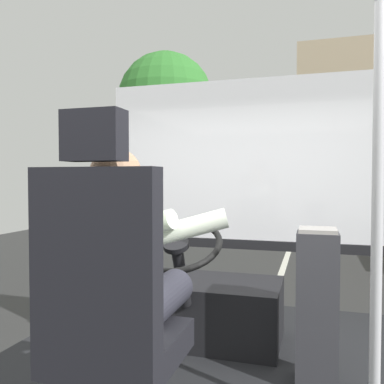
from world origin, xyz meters
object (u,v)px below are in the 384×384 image
Objects in this scene: fare_box at (317,307)px; driver_seat at (110,314)px; bus_driver at (125,266)px; steering_console at (197,306)px; handrail_pole at (377,203)px.

driver_seat is at bearing -132.91° from fare_box.
bus_driver is 1.08m from fare_box.
steering_console is 0.88m from fare_box.
driver_seat reaches higher than bus_driver.
fare_box is at bearing 42.22° from bus_driver.
fare_box is (0.77, -0.39, 0.19)m from steering_console.
steering_console is (0.00, 1.22, -0.35)m from driver_seat.
handrail_pole reaches higher than fare_box.
handrail_pole is at bearing -40.43° from steering_console.
fare_box is at bearing 47.09° from driver_seat.
bus_driver reaches higher than steering_console.
handrail_pole is at bearing -63.75° from fare_box.
fare_box is (0.77, 0.69, -0.31)m from bus_driver.
fare_box is (0.77, 0.82, -0.16)m from driver_seat.
bus_driver is 0.40× the size of handrail_pole.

